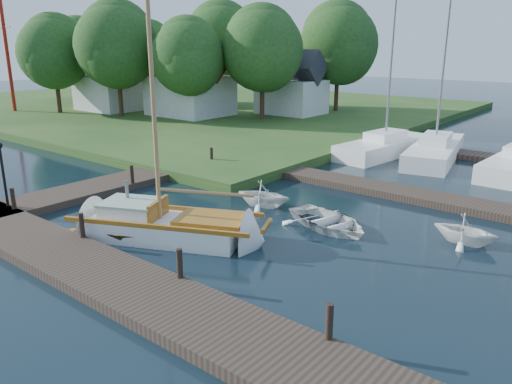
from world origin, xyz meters
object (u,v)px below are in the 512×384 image
Objects in this scene: mooring_post_4 at (132,174)px; tree_6 at (78,50)px; tree_1 at (117,45)px; marina_boat_0 at (385,145)px; mooring_post_0 at (13,198)px; tender_b at (263,192)px; lamp_post at (2,166)px; house_a at (190,85)px; mooring_post_3 at (329,322)px; house_c at (292,89)px; mooring_post_1 at (82,225)px; tree_3 at (263,49)px; mooring_post_2 at (180,263)px; tree_4 at (221,42)px; house_b at (111,84)px; tender_d at (466,227)px; marina_boat_1 at (435,149)px; tree_2 at (188,57)px; tree_7 at (339,44)px; tree_0 at (54,52)px; radio_mast at (3,21)px; mooring_post_5 at (211,155)px; sailboat at (171,229)px; tree_5 at (148,52)px; tender_c at (328,218)px; dinghy at (117,223)px.

mooring_post_4 is 33.51m from tree_6.
marina_boat_0 is at bearing 4.08° from tree_1.
tender_b is at bearing 46.45° from mooring_post_0.
lamp_post is 24.21m from house_a.
mooring_post_3 is 33.65m from house_c.
tree_3 reaches higher than mooring_post_1.
tree_4 reaches higher than mooring_post_2.
marina_boat_0 is at bearing -0.75° from house_b.
tree_3 is at bearing 77.33° from marina_boat_0.
mooring_post_0 and mooring_post_2 have the same top height.
house_c is (-20.33, 19.12, 2.04)m from tender_d.
marina_boat_1 is (-5.21, 11.50, 0.03)m from tender_d.
mooring_post_4 is 18.41m from tree_2.
tree_1 is (4.00, -1.95, 3.32)m from house_b.
tree_3 is at bearing 123.92° from mooring_post_2.
mooring_post_0 is 31.85m from tree_7.
mooring_post_1 is at bearing -54.92° from tree_4.
marina_boat_1 is 1.36× the size of tree_0.
house_a is 16.90m from radio_mast.
mooring_post_5 is 0.08× the size of sailboat.
mooring_post_4 is 0.10× the size of tree_5.
mooring_post_5 is 15.66m from tree_3.
mooring_post_1 is 8.18m from tender_c.
tree_7 is (16.00, 12.05, 3.43)m from house_b.
tender_b is (-7.06, 6.77, -0.12)m from mooring_post_3.
marina_boat_1 is 1.20× the size of tree_7.
house_b is at bearing -179.72° from tree_2.
mooring_post_1 is 34.40m from radio_mast.
radio_mast reaches higher than tree_1.
tree_5 is at bearing 172.88° from tree_3.
marina_boat_0 is at bearing -1.38° from tree_2.
mooring_post_3 is at bearing -151.33° from marina_boat_0.
tree_1 is 18.44m from tree_7.
marina_boat_1 is (8.12, 9.38, -0.13)m from mooring_post_5.
marina_boat_0 reaches higher than tree_5.
lamp_post is at bearing -101.31° from mooring_post_4.
mooring_post_3 is at bearing -49.05° from tree_3.
house_a is at bearing 135.75° from tree_2.
tree_3 reaches higher than mooring_post_2.
tree_5 is at bearing 146.80° from mooring_post_5.
tree_4 is (-28.33, 19.17, 5.83)m from tender_d.
tree_0 reaches higher than mooring_post_0.
tree_4 is at bearing 66.50° from tender_c.
mooring_post_2 is 0.08× the size of sailboat.
tender_c is (9.68, 6.31, -0.35)m from mooring_post_0.
lamp_post is 0.42× the size of house_b.
tree_6 is at bearing 159.14° from mooring_post_5.
tree_5 is at bearing 53.55° from dinghy.
tender_c is 0.39× the size of tree_3.
house_c is (6.00, 6.00, -0.38)m from house_a.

